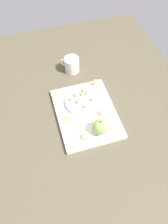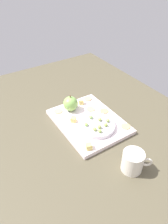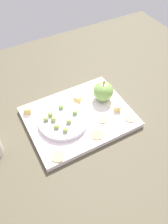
# 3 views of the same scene
# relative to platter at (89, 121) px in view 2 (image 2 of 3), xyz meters

# --- Properties ---
(table) EXTENTS (1.43, 1.04, 0.04)m
(table) POSITION_rel_platter_xyz_m (0.01, -0.03, -0.03)
(table) COLOR #4E4735
(table) RESTS_ON ground
(platter) EXTENTS (0.35, 0.27, 0.02)m
(platter) POSITION_rel_platter_xyz_m (0.00, 0.00, 0.00)
(platter) COLOR white
(platter) RESTS_ON table
(serving_dish) EXTENTS (0.17, 0.17, 0.02)m
(serving_dish) POSITION_rel_platter_xyz_m (0.06, 0.00, 0.02)
(serving_dish) COLOR silver
(serving_dish) RESTS_ON platter
(apple_whole) EXTENTS (0.07, 0.07, 0.07)m
(apple_whole) POSITION_rel_platter_xyz_m (-0.11, -0.03, 0.05)
(apple_whole) COLOR #85B655
(apple_whole) RESTS_ON platter
(apple_stem) EXTENTS (0.00, 0.01, 0.01)m
(apple_stem) POSITION_rel_platter_xyz_m (-0.11, -0.03, 0.09)
(apple_stem) COLOR brown
(apple_stem) RESTS_ON apple_whole
(cheese_cube_0) EXTENTS (0.03, 0.03, 0.02)m
(cheese_cube_0) POSITION_rel_platter_xyz_m (0.15, -0.10, 0.02)
(cheese_cube_0) COLOR #E1CD6B
(cheese_cube_0) RESTS_ON platter
(cheese_cube_1) EXTENTS (0.03, 0.03, 0.02)m
(cheese_cube_1) POSITION_rel_platter_xyz_m (-0.03, -0.06, 0.02)
(cheese_cube_1) COLOR #E0C167
(cheese_cube_1) RESTS_ON platter
(cheese_cube_2) EXTENTS (0.03, 0.03, 0.02)m
(cheese_cube_2) POSITION_rel_platter_xyz_m (-0.13, 0.04, 0.02)
(cheese_cube_2) COLOR #F2D579
(cheese_cube_2) RESTS_ON platter
(cracker_0) EXTENTS (0.04, 0.04, 0.00)m
(cracker_0) POSITION_rel_platter_xyz_m (-0.13, -0.09, 0.01)
(cracker_0) COLOR tan
(cracker_0) RESTS_ON platter
(cracker_1) EXTENTS (0.04, 0.04, 0.00)m
(cracker_1) POSITION_rel_platter_xyz_m (0.13, 0.11, 0.01)
(cracker_1) COLOR tan
(cracker_1) RESTS_ON platter
(cracker_2) EXTENTS (0.04, 0.04, 0.00)m
(cracker_2) POSITION_rel_platter_xyz_m (-0.06, 0.05, 0.01)
(cracker_2) COLOR tan
(cracker_2) RESTS_ON platter
(cracker_3) EXTENTS (0.04, 0.04, 0.00)m
(cracker_3) POSITION_rel_platter_xyz_m (-0.15, 0.09, 0.01)
(cracker_3) COLOR tan
(cracker_3) RESTS_ON platter
(cracker_4) EXTENTS (0.04, 0.04, 0.00)m
(cracker_4) POSITION_rel_platter_xyz_m (-0.01, 0.10, 0.01)
(cracker_4) COLOR tan
(cracker_4) RESTS_ON platter
(grape_0) EXTENTS (0.02, 0.02, 0.01)m
(grape_0) POSITION_rel_platter_xyz_m (0.09, 0.03, 0.04)
(grape_0) COLOR #95B24D
(grape_0) RESTS_ON serving_dish
(grape_1) EXTENTS (0.02, 0.02, 0.01)m
(grape_1) POSITION_rel_platter_xyz_m (0.05, -0.04, 0.04)
(grape_1) COLOR #93C355
(grape_1) RESTS_ON serving_dish
(grape_2) EXTENTS (0.02, 0.02, 0.02)m
(grape_2) POSITION_rel_platter_xyz_m (0.09, -0.00, 0.04)
(grape_2) COLOR #A0AD5C
(grape_2) RESTS_ON serving_dish
(grape_3) EXTENTS (0.02, 0.02, 0.02)m
(grape_3) POSITION_rel_platter_xyz_m (0.08, 0.05, 0.04)
(grape_3) COLOR #A0BD58
(grape_3) RESTS_ON serving_dish
(grape_4) EXTENTS (0.02, 0.02, 0.02)m
(grape_4) POSITION_rel_platter_xyz_m (0.09, -0.03, 0.04)
(grape_4) COLOR #9DAD59
(grape_4) RESTS_ON serving_dish
(grape_5) EXTENTS (0.02, 0.02, 0.02)m
(grape_5) POSITION_rel_platter_xyz_m (0.02, 0.00, 0.04)
(grape_5) COLOR #88B35C
(grape_5) RESTS_ON serving_dish
(grape_6) EXTENTS (0.02, 0.02, 0.02)m
(grape_6) POSITION_rel_platter_xyz_m (0.05, 0.03, 0.04)
(grape_6) COLOR #9EB65C
(grape_6) RESTS_ON serving_dish
(grape_7) EXTENTS (0.02, 0.02, 0.02)m
(grape_7) POSITION_rel_platter_xyz_m (0.11, -0.02, 0.04)
(grape_7) COLOR #98B859
(grape_7) RESTS_ON serving_dish
(cup) EXTENTS (0.08, 0.10, 0.08)m
(cup) POSITION_rel_platter_xyz_m (0.30, -0.01, 0.03)
(cup) COLOR silver
(cup) RESTS_ON table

